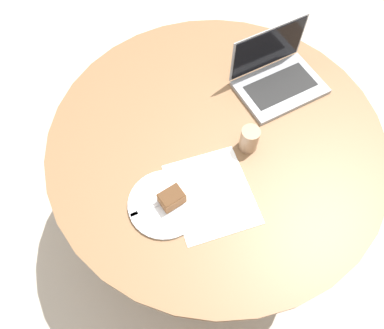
{
  "coord_description": "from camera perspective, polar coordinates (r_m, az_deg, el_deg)",
  "views": [
    {
      "loc": [
        0.74,
        -0.22,
        1.92
      ],
      "look_at": [
        0.12,
        -0.11,
        0.76
      ],
      "focal_mm": 35.0,
      "sensor_mm": 36.0,
      "label": 1
    }
  ],
  "objects": [
    {
      "name": "dining_table",
      "position": [
        1.55,
        3.47,
        1.31
      ],
      "size": [
        1.3,
        1.3,
        0.72
      ],
      "color": "brown",
      "rests_on": "ground_plane"
    },
    {
      "name": "laptop",
      "position": [
        1.6,
        12.84,
        12.78
      ],
      "size": [
        0.34,
        0.4,
        0.22
      ],
      "rotation": [
        0.0,
        0.0,
        5.05
      ],
      "color": "gray",
      "rests_on": "dining_table"
    },
    {
      "name": "ground_plane",
      "position": [
        2.07,
        2.61,
        -6.63
      ],
      "size": [
        12.0,
        12.0,
        0.0
      ],
      "primitive_type": "plane",
      "color": "#B7AD9E"
    },
    {
      "name": "coffee_glass",
      "position": [
        1.38,
        8.72,
        3.85
      ],
      "size": [
        0.07,
        0.07,
        0.1
      ],
      "color": "#997556",
      "rests_on": "dining_table"
    },
    {
      "name": "cake_slice",
      "position": [
        1.27,
        -3.12,
        -5.12
      ],
      "size": [
        0.09,
        0.1,
        0.05
      ],
      "rotation": [
        0.0,
        0.0,
        2.01
      ],
      "color": "brown",
      "rests_on": "plate"
    },
    {
      "name": "plate",
      "position": [
        1.3,
        -4.15,
        -5.99
      ],
      "size": [
        0.26,
        0.26,
        0.01
      ],
      "color": "silver",
      "rests_on": "dining_table"
    },
    {
      "name": "fork",
      "position": [
        1.29,
        -6.61,
        -6.61
      ],
      "size": [
        0.06,
        0.17,
        0.0
      ],
      "rotation": [
        0.0,
        0.0,
        4.98
      ],
      "color": "silver",
      "rests_on": "plate"
    },
    {
      "name": "paper_document",
      "position": [
        1.32,
        2.96,
        -4.45
      ],
      "size": [
        0.35,
        0.32,
        0.0
      ],
      "rotation": [
        0.0,
        0.0,
        0.15
      ],
      "color": "white",
      "rests_on": "dining_table"
    }
  ]
}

